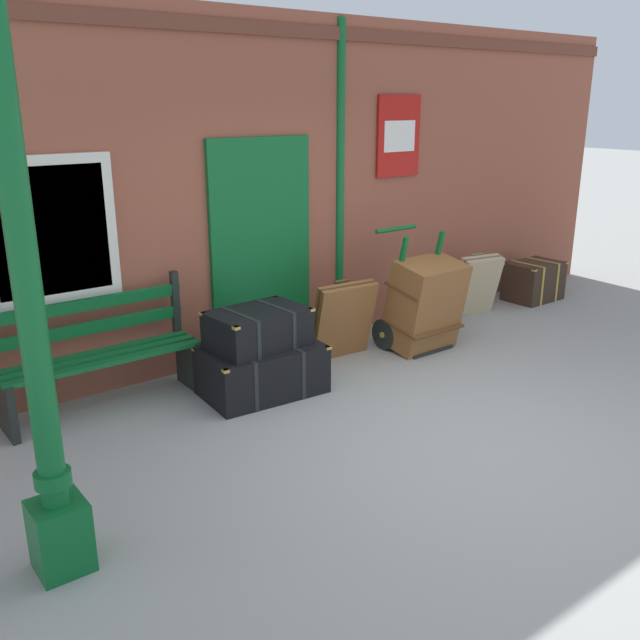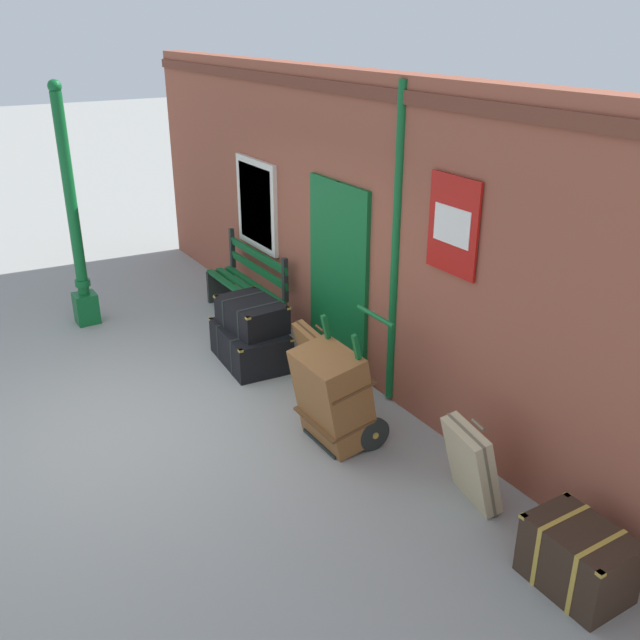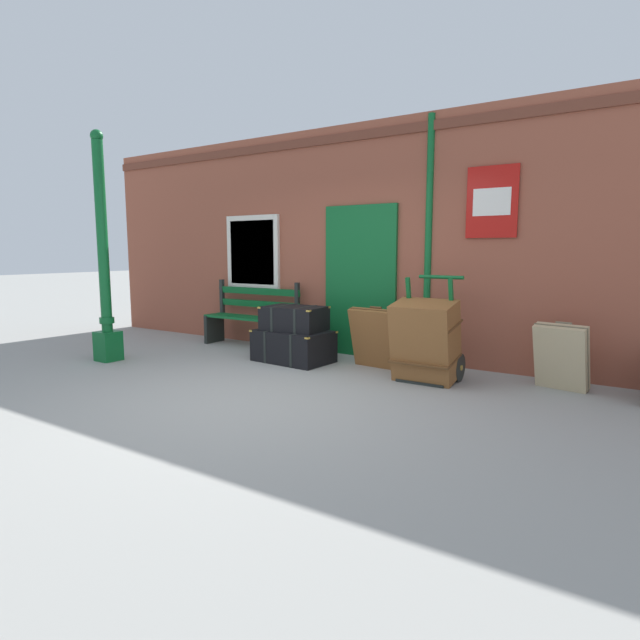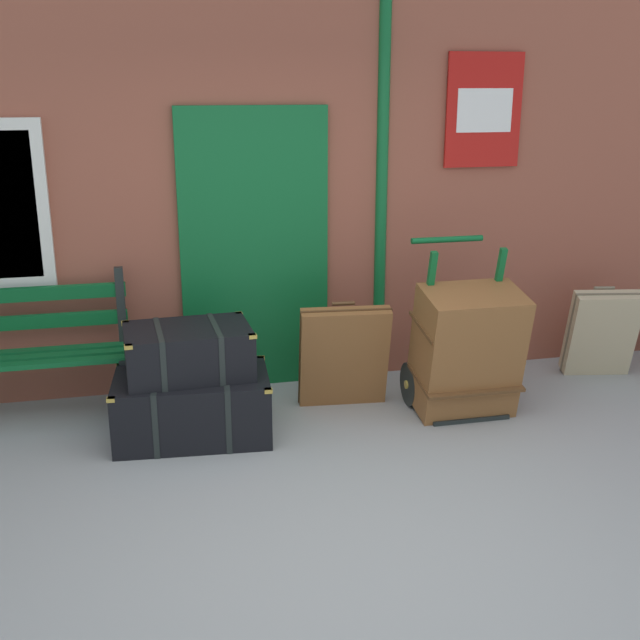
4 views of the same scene
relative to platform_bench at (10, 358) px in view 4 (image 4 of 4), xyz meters
name	(u,v)px [view 4 (image 4 of 4)]	position (x,y,z in m)	size (l,w,h in m)	color
ground_plane	(353,558)	(1.86, -2.16, -0.44)	(60.00, 60.00, 0.00)	gray
brick_facade	(263,174)	(1.85, 0.44, 1.15)	(10.40, 0.35, 3.20)	brown
platform_bench	(10,358)	(0.00, 0.00, 0.00)	(1.60, 0.43, 1.01)	#0F5B28
steamer_trunk_base	(193,406)	(1.19, -0.56, -0.23)	(1.06, 0.72, 0.43)	black
steamer_trunk_middle	(188,351)	(1.18, -0.52, 0.14)	(0.84, 0.59, 0.33)	black
porters_trolley	(455,369)	(3.08, -0.46, -0.17)	(0.71, 0.63, 1.19)	black
large_brown_trunk	(467,351)	(3.08, -0.64, 0.03)	(0.70, 0.59, 0.95)	brown
suitcase_brown	(344,357)	(2.28, -0.32, -0.06)	(0.66, 0.37, 0.78)	brown
suitcase_cream	(601,333)	(4.42, -0.17, -0.08)	(0.57, 0.42, 0.73)	tan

